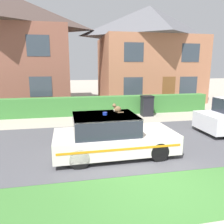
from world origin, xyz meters
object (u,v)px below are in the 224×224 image
Objects in this scene: house_left at (11,50)px; house_right at (148,53)px; police_car at (112,136)px; cat at (117,109)px; wheelie_bin at (147,106)px.

house_left reaches higher than house_right.
cat is (0.13, -0.12, 0.92)m from police_car.
police_car is 0.45× the size of house_left.
house_right is at bearing 63.68° from police_car.
cat is 0.29× the size of wheelie_bin.
house_right is at bearing -117.50° from cat.
house_left is 1.07× the size of house_right.
police_car is 12.84m from house_right.
wheelie_bin is at bearing -110.06° from house_right.
house_left reaches higher than cat.
cat is 6.19m from wheelie_bin.
cat is at bearing -119.58° from wheelie_bin.
house_right is (5.30, 11.24, 3.23)m from police_car.
house_left is 7.37× the size of wheelie_bin.
house_left reaches higher than wheelie_bin.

